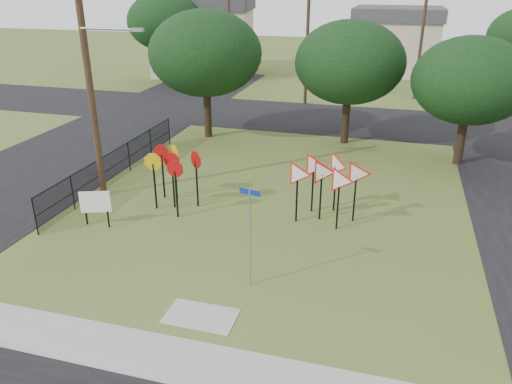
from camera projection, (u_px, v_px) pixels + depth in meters
ground at (228, 272)px, 16.15m from camera, size 140.00×140.00×0.00m
sidewalk at (174, 360)px, 12.43m from camera, size 30.00×1.60×0.02m
street_left at (83, 148)px, 27.99m from camera, size 8.00×50.00×0.02m
street_far at (323, 118)px, 33.83m from camera, size 60.00×8.00×0.02m
curb_pad at (201, 316)px, 14.03m from camera, size 2.00×1.20×0.02m
street_name_sign at (250, 232)px, 14.78m from camera, size 0.65×0.16×3.22m
stop_sign_cluster at (172, 165)px, 20.19m from camera, size 2.40×1.95×2.41m
yield_sign_cluster at (327, 175)px, 19.04m from camera, size 3.25×2.02×2.54m
info_board at (95, 203)px, 18.81m from camera, size 1.09×0.43×1.43m
utility_pole_main at (90, 75)px, 19.88m from camera, size 3.55×0.33×10.00m
far_pole_a at (307, 41)px, 36.05m from camera, size 1.40×0.24×9.00m
far_pole_b at (421, 42)px, 37.68m from camera, size 1.40×0.24×8.50m
far_pole_c at (229, 30)px, 43.36m from camera, size 1.40×0.24×9.00m
fence_run at (117, 164)px, 23.27m from camera, size 0.05×11.55×1.50m
house_left at (203, 35)px, 48.27m from camera, size 10.58×8.88×7.20m
house_mid at (396, 40)px, 49.26m from camera, size 8.40×8.40×6.20m
tree_near_left at (205, 53)px, 28.11m from camera, size 6.40×6.40×7.27m
tree_near_mid at (350, 62)px, 27.12m from camera, size 6.00×6.00×6.80m
tree_near_right at (471, 81)px, 23.97m from camera, size 5.60×5.60×6.33m
tree_far_left at (165, 22)px, 44.63m from camera, size 6.80×6.80×7.73m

